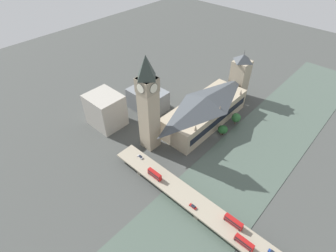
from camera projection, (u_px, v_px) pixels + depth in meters
The scene contains 17 objects.
ground_plane at pixel (215, 135), 211.79m from camera, with size 600.00×600.00×0.00m, color #424442.
river_water at pixel (253, 156), 194.53m from camera, with size 54.86×360.00×0.30m, color #47564C.
parliament_hall at pixel (205, 110), 217.01m from camera, with size 29.65×82.32×25.80m.
clock_tower at pixel (148, 103), 177.83m from camera, with size 12.40×12.40×74.75m.
victoria_tower at pixel (240, 77), 240.56m from camera, with size 14.20×14.20×47.54m.
road_bridge at pixel (202, 208), 156.02m from camera, with size 141.72×14.05×5.75m.
double_decker_bus_lead at pixel (234, 222), 145.46m from camera, with size 11.28×2.65×4.80m.
double_decker_bus_mid at pixel (244, 242), 136.61m from camera, with size 10.88×2.47×4.77m.
double_decker_bus_rear at pixel (155, 174), 170.80m from camera, with size 10.86×2.53×4.94m.
car_northbound_mid at pixel (272, 252), 134.57m from camera, with size 4.19×1.90×1.41m.
car_northbound_tail at pixel (193, 206), 154.96m from camera, with size 4.79×1.76×1.44m.
car_southbound_lead at pixel (140, 157), 185.25m from camera, with size 4.61×1.79×1.50m.
city_block_west at pixel (148, 100), 233.94m from camera, with size 32.40×23.35×18.87m.
city_block_center at pixel (106, 110), 214.60m from camera, with size 27.57×23.65×27.92m.
tree_embankment_near at pixel (222, 129), 208.51m from camera, with size 6.64×6.64×9.23m.
tree_embankment_mid at pixel (236, 118), 218.67m from camera, with size 7.69×7.69×10.56m.
tree_embankment_far at pixel (223, 130), 209.07m from camera, with size 6.90×6.90×8.95m.
Camera 1 is at (-77.04, 141.13, 143.30)m, focal length 28.00 mm.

